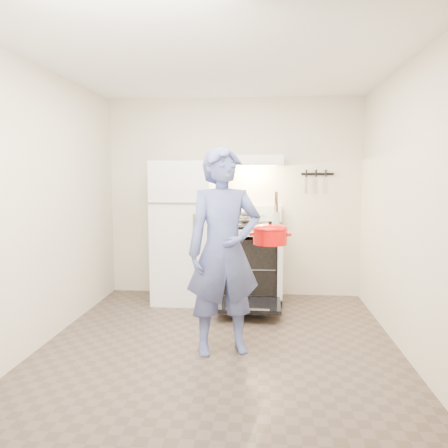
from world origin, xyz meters
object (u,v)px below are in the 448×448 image
(refrigerator, at_px, (184,232))
(dutch_oven, at_px, (270,236))
(tea_kettle, at_px, (244,211))
(person, at_px, (224,251))
(stove_body, at_px, (250,264))

(refrigerator, height_order, dutch_oven, refrigerator)
(tea_kettle, relative_size, person, 0.16)
(stove_body, height_order, dutch_oven, dutch_oven)
(tea_kettle, distance_m, dutch_oven, 1.45)
(refrigerator, bearing_deg, tea_kettle, 15.11)
(stove_body, bearing_deg, refrigerator, -178.23)
(dutch_oven, bearing_deg, stove_body, 99.92)
(refrigerator, height_order, tea_kettle, refrigerator)
(person, xyz_separation_m, dutch_oven, (0.40, 0.33, 0.09))
(person, bearing_deg, refrigerator, 93.88)
(dutch_oven, bearing_deg, person, -139.85)
(stove_body, height_order, person, person)
(tea_kettle, xyz_separation_m, person, (-0.09, -1.74, -0.20))
(stove_body, xyz_separation_m, tea_kettle, (-0.09, 0.17, 0.63))
(tea_kettle, bearing_deg, person, -93.01)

